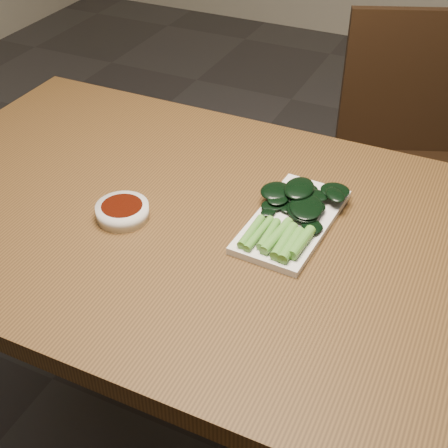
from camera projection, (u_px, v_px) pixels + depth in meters
table at (226, 253)px, 1.21m from camera, size 1.40×0.80×0.75m
chair_far at (405, 156)px, 1.87m from camera, size 0.51×0.51×0.89m
sauce_bowl at (122, 211)px, 1.17m from camera, size 0.10×0.10×0.03m
serving_plate at (292, 221)px, 1.16m from camera, size 0.15×0.28×0.01m
gai_lan at (295, 211)px, 1.16m from camera, size 0.17×0.26×0.03m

